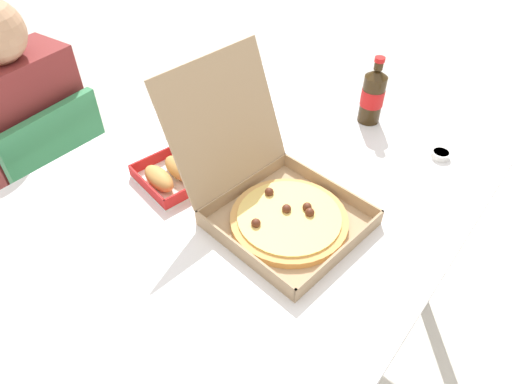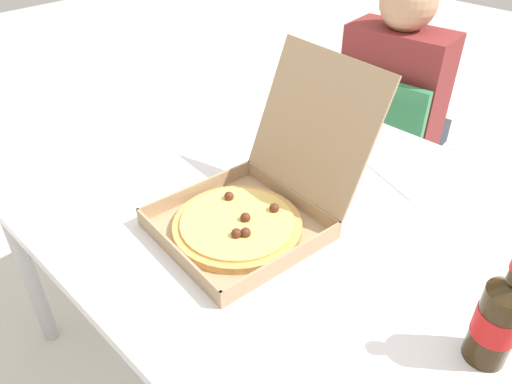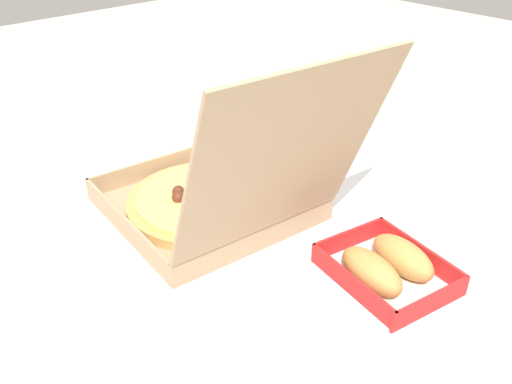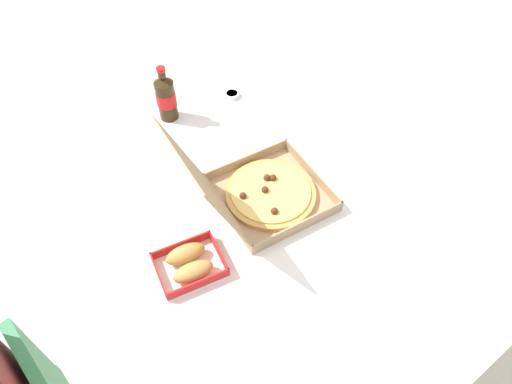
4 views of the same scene
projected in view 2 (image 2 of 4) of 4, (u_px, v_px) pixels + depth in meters
The scene contains 8 objects.
ground_plane at pixel (265, 365), 1.70m from camera, with size 10.00×10.00×0.00m, color beige.
dining_table at pixel (268, 212), 1.30m from camera, with size 1.43×1.07×0.74m.
chair at pixel (382, 154), 1.93m from camera, with size 0.44×0.44×0.83m.
diner_person at pixel (397, 101), 1.84m from camera, with size 0.38×0.43×1.15m.
pizza_box_open at pixel (251, 207), 1.13m from camera, with size 0.38×0.49×0.36m.
bread_side_box at pixel (311, 153), 1.37m from camera, with size 0.18×0.21×0.06m.
cola_bottle at pixel (498, 320), 0.81m from camera, with size 0.07×0.07×0.22m.
paper_menu at pixel (408, 174), 1.33m from camera, with size 0.21×0.15×0.00m, color white.
Camera 2 is at (0.71, -0.75, 1.48)m, focal length 34.30 mm.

